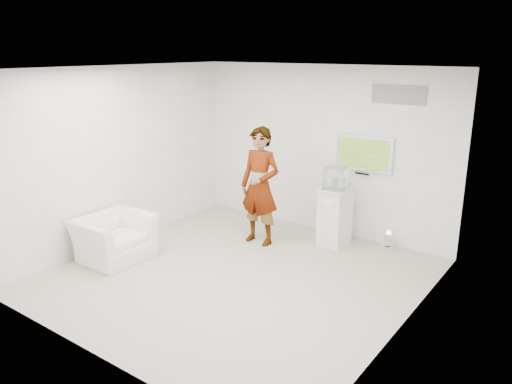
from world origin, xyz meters
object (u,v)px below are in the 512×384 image
(tv, at_px, (364,153))
(person, at_px, (260,186))
(pedestal, at_px, (335,217))
(armchair, at_px, (114,238))
(floor_uplight, at_px, (388,240))

(tv, distance_m, person, 1.86)
(person, relative_size, pedestal, 2.01)
(tv, xyz_separation_m, armchair, (-2.82, -3.11, -1.20))
(tv, height_order, armchair, tv)
(person, bearing_deg, armchair, -128.54)
(tv, height_order, floor_uplight, tv)
(floor_uplight, bearing_deg, pedestal, -156.45)
(tv, height_order, person, person)
(person, relative_size, armchair, 1.86)
(tv, height_order, pedestal, tv)
(armchair, relative_size, floor_uplight, 3.52)
(person, height_order, armchair, person)
(person, bearing_deg, pedestal, 29.47)
(pedestal, distance_m, floor_uplight, 0.97)
(tv, relative_size, armchair, 0.92)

